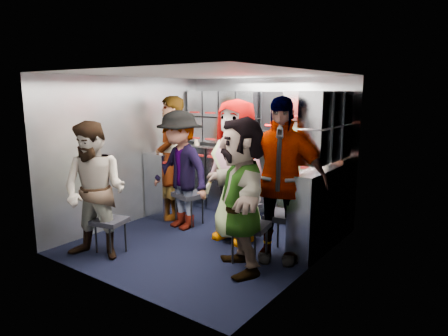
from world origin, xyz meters
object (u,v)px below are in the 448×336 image
Objects in this scene: jump_seat_mid_right at (285,218)px; attendant_arc_b at (180,170)px; attendant_standing at (171,158)px; attendant_arc_c at (236,171)px; jump_seat_near_right at (250,228)px; attendant_arc_d at (279,180)px; jump_seat_center at (244,207)px; jump_seat_mid_left at (189,196)px; jump_seat_near_left at (110,223)px; attendant_arc_e at (241,195)px; attendant_arc_a at (95,191)px.

jump_seat_mid_right is 0.30× the size of attendant_arc_b.
attendant_arc_c is at bearing 41.42° from attendant_standing.
jump_seat_near_right is 0.25× the size of attendant_arc_d.
attendant_arc_c is (-0.00, -0.18, 0.52)m from jump_seat_center.
jump_seat_mid_right is 0.52m from attendant_arc_d.
jump_seat_mid_left is at bearing 156.10° from jump_seat_near_right.
jump_seat_near_left is 0.23× the size of attendant_arc_c.
jump_seat_near_left is 0.23× the size of attendant_standing.
jump_seat_center is 0.78m from jump_seat_mid_right.
jump_seat_mid_left is 1.56m from jump_seat_near_right.
jump_seat_mid_right reaches higher than jump_seat_near_right.
attendant_arc_d is (-0.00, -0.18, 0.49)m from jump_seat_mid_right.
attendant_arc_d is 1.12× the size of attendant_arc_e.
jump_seat_near_right is (1.50, 0.71, 0.04)m from jump_seat_near_left.
attendant_arc_e is (1.42, -0.81, 0.41)m from jump_seat_mid_left.
jump_seat_center is (0.88, 0.09, -0.03)m from jump_seat_mid_left.
attendant_arc_e is (0.55, -0.90, 0.44)m from jump_seat_center.
attendant_arc_c reaches higher than jump_seat_mid_right.
attendant_arc_b is (-1.61, -0.01, 0.38)m from jump_seat_mid_right.
jump_seat_mid_right is 0.77m from attendant_arc_e.
attendant_arc_a is 0.87× the size of attendant_arc_c.
jump_seat_center is 0.28× the size of attendant_arc_a.
jump_seat_mid_left reaches higher than jump_seat_near_right.
jump_seat_mid_left is 1.73m from attendant_arc_d.
attendant_standing reaches higher than attendant_arc_c.
attendant_arc_d reaches higher than jump_seat_near_right.
attendant_standing is 1.11× the size of attendant_arc_e.
attendant_standing is 2.08m from attendant_arc_d.
attendant_arc_e is at bearing 19.42° from jump_seat_near_left.
jump_seat_mid_right is 0.30× the size of attendant_arc_e.
attendant_arc_b is at bearing 65.78° from attendant_arc_a.
attendant_arc_a reaches higher than jump_seat_mid_left.
jump_seat_center is at bearing 163.15° from attendant_arc_e.
jump_seat_center is 0.93× the size of jump_seat_near_right.
jump_seat_near_left is 2.06m from jump_seat_mid_right.
jump_seat_mid_left is 0.26× the size of attendant_standing.
jump_seat_mid_left is (0.08, 1.34, 0.04)m from jump_seat_near_left.
attendant_standing is at bearing 176.21° from attendant_arc_c.
attendant_arc_e is at bearing -132.03° from attendant_arc_d.
attendant_arc_c reaches higher than jump_seat_mid_left.
jump_seat_center is 0.26× the size of attendant_arc_e.
attendant_arc_a is (-1.69, -1.35, 0.35)m from jump_seat_mid_right.
jump_seat_near_left is 1.66m from attendant_arc_c.
attendant_arc_b reaches higher than jump_seat_mid_right.
jump_seat_center is at bearing 56.23° from jump_seat_near_left.
attendant_arc_a is at bearing -164.82° from attendant_arc_d.
attendant_arc_e is at bearing -48.65° from attendant_arc_c.
jump_seat_near_left is 0.85× the size of jump_seat_mid_right.
jump_seat_center is 0.24× the size of attendant_arc_c.
attendant_arc_b reaches higher than jump_seat_near_right.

